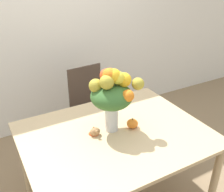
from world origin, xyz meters
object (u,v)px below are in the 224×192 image
at_px(turkey_figurine, 94,131).
at_px(dining_chair_near_window, 91,108).
at_px(pumpkin, 133,124).
at_px(flower_vase, 113,94).

height_order(turkey_figurine, dining_chair_near_window, dining_chair_near_window).
relative_size(pumpkin, turkey_figurine, 0.83).
distance_m(pumpkin, turkey_figurine, 0.31).
xyz_separation_m(flower_vase, pumpkin, (0.15, -0.06, -0.28)).
relative_size(turkey_figurine, dining_chair_near_window, 0.12).
bearing_deg(flower_vase, dining_chair_near_window, 77.18).
bearing_deg(turkey_figurine, dining_chair_near_window, 67.34).
bearing_deg(dining_chair_near_window, flower_vase, -106.78).
distance_m(flower_vase, pumpkin, 0.32).
bearing_deg(flower_vase, pumpkin, -21.53).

